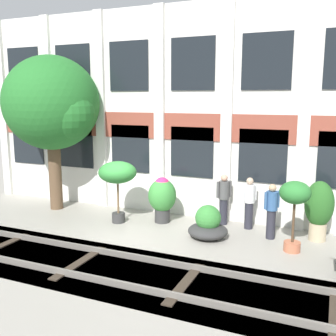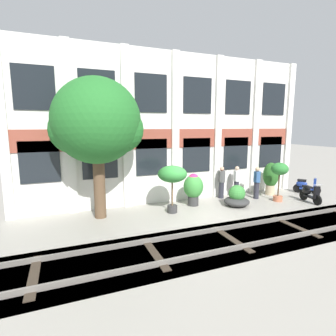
% 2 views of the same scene
% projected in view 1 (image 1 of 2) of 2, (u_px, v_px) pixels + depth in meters
% --- Properties ---
extents(ground_plane, '(80.00, 80.00, 0.00)m').
position_uv_depth(ground_plane, '(126.00, 234.00, 11.89)').
color(ground_plane, '#9E998E').
extents(apartment_facade, '(14.56, 0.64, 7.11)m').
position_uv_depth(apartment_facade, '(163.00, 113.00, 13.73)').
color(apartment_facade, silver).
rests_on(apartment_facade, ground).
extents(rail_tracks, '(22.20, 2.80, 0.43)m').
position_uv_depth(rail_tracks, '(81.00, 268.00, 9.81)').
color(rail_tracks, '#5B5449').
rests_on(rail_tracks, ground).
extents(broadleaf_tree, '(3.56, 3.39, 5.54)m').
position_uv_depth(broadleaf_tree, '(52.00, 106.00, 13.96)').
color(broadleaf_tree, brown).
rests_on(broadleaf_tree, ground).
extents(potted_plant_stone_basin, '(0.92, 0.92, 1.51)m').
position_uv_depth(potted_plant_stone_basin, '(162.00, 196.00, 12.89)').
color(potted_plant_stone_basin, '#333333').
rests_on(potted_plant_stone_basin, ground).
extents(potted_plant_fluted_column, '(0.81, 0.81, 1.75)m').
position_uv_depth(potted_plant_fluted_column, '(319.00, 206.00, 11.20)').
color(potted_plant_fluted_column, tan).
rests_on(potted_plant_fluted_column, ground).
extents(potted_plant_wide_bowl, '(1.17, 1.17, 0.99)m').
position_uv_depth(potted_plant_wide_bowl, '(208.00, 225.00, 11.50)').
color(potted_plant_wide_bowl, '#333333').
rests_on(potted_plant_wide_bowl, ground).
extents(potted_plant_low_pan, '(0.82, 0.82, 1.93)m').
position_uv_depth(potted_plant_low_pan, '(295.00, 199.00, 10.30)').
color(potted_plant_low_pan, '#B76647').
rests_on(potted_plant_low_pan, ground).
extents(potted_plant_terracotta_small, '(1.24, 1.24, 2.04)m').
position_uv_depth(potted_plant_terracotta_small, '(118.00, 175.00, 12.72)').
color(potted_plant_terracotta_small, '#333333').
rests_on(potted_plant_terracotta_small, ground).
extents(resident_by_doorway, '(0.39, 0.41, 1.64)m').
position_uv_depth(resident_by_doorway, '(249.00, 201.00, 12.24)').
color(resident_by_doorway, '#282833').
rests_on(resident_by_doorway, ground).
extents(resident_watching_tracks, '(0.39, 0.41, 1.63)m').
position_uv_depth(resident_watching_tracks, '(271.00, 210.00, 11.37)').
color(resident_watching_tracks, '#282833').
rests_on(resident_watching_tracks, ground).
extents(resident_near_plants, '(0.42, 0.38, 1.65)m').
position_uv_depth(resident_near_plants, '(224.00, 198.00, 12.66)').
color(resident_near_plants, '#282833').
rests_on(resident_near_plants, ground).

